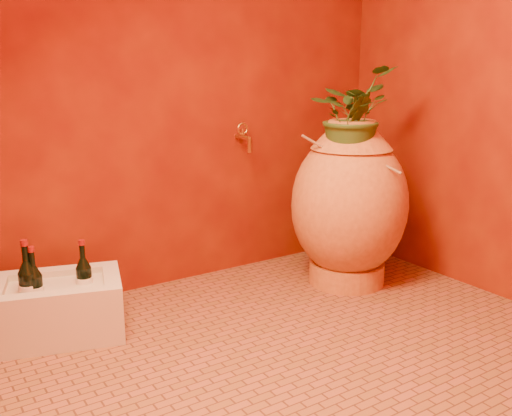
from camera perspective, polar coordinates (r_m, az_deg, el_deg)
floor at (r=2.61m, az=3.96°, el=-13.44°), size 2.50×2.50×0.00m
wall_back at (r=3.17m, az=-6.98°, el=14.84°), size 2.50×0.02×2.50m
wall_right at (r=3.23m, az=22.93°, el=13.85°), size 0.02×2.00×2.50m
amphora at (r=3.19m, az=9.30°, el=0.41°), size 0.80×0.80×0.92m
stone_basin at (r=2.78m, az=-19.20°, el=-9.50°), size 0.65×0.54×0.27m
wine_bottle_a at (r=2.69m, az=-21.23°, el=-7.58°), size 0.07×0.07×0.30m
wine_bottle_b at (r=2.74m, az=-16.78°, el=-6.91°), size 0.07×0.07×0.30m
wine_bottle_c at (r=2.69m, az=-21.78°, el=-7.39°), size 0.08×0.08×0.34m
wall_tap at (r=3.27m, az=-1.20°, el=7.20°), size 0.07×0.15×0.16m
plant_main at (r=3.08m, az=9.49°, el=9.25°), size 0.56×0.52×0.50m
plant_side at (r=3.03m, az=9.61°, el=8.09°), size 0.25×0.23×0.36m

